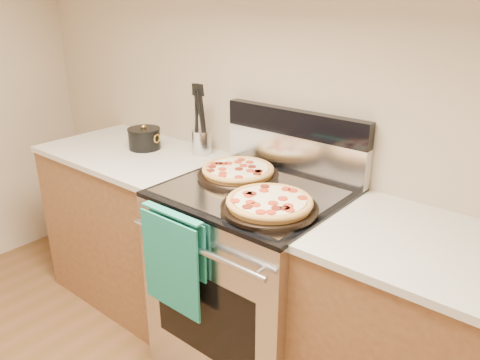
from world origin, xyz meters
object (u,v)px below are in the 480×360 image
Objects in this scene: saucepan at (144,139)px; pepperoni_pizza_front at (269,204)px; pepperoni_pizza_back at (238,172)px; range_body at (253,281)px; utensil_crock at (202,142)px.

pepperoni_pizza_front is at bearing -12.67° from saucepan.
saucepan is at bearing 177.34° from pepperoni_pizza_back.
pepperoni_pizza_front is (0.18, -0.13, 0.50)m from range_body.
pepperoni_pizza_back is 0.38m from pepperoni_pizza_front.
saucepan is at bearing -156.17° from utensil_crock.
saucepan reaches higher than pepperoni_pizza_back.
pepperoni_pizza_front is at bearing -35.84° from range_body.
utensil_crock is at bearing 23.83° from saucepan.
pepperoni_pizza_back is 0.71m from saucepan.
saucepan is (-1.04, 0.23, 0.01)m from pepperoni_pizza_front.
pepperoni_pizza_back is 0.98× the size of pepperoni_pizza_front.
utensil_crock is (-0.40, 0.17, 0.02)m from pepperoni_pizza_back.
pepperoni_pizza_front is 0.81m from utensil_crock.
pepperoni_pizza_front is 2.90× the size of utensil_crock.
saucepan is (-0.71, 0.03, 0.01)m from pepperoni_pizza_back.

